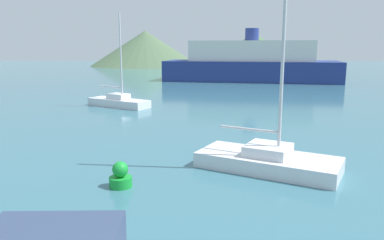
# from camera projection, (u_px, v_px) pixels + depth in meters

# --- Properties ---
(sailboat_inner) EXTENTS (5.56, 4.20, 10.18)m
(sailboat_inner) POSITION_uv_depth(u_px,v_px,m) (268.00, 158.00, 13.87)
(sailboat_inner) COLOR silver
(sailboat_inner) RESTS_ON ground_plane
(sailboat_middle) EXTENTS (5.17, 3.85, 6.93)m
(sailboat_middle) POSITION_uv_depth(u_px,v_px,m) (119.00, 101.00, 28.52)
(sailboat_middle) COLOR silver
(sailboat_middle) RESTS_ON ground_plane
(ferry_distant) EXTENTS (23.48, 10.54, 6.87)m
(ferry_distant) POSITION_uv_depth(u_px,v_px,m) (251.00, 63.00, 49.66)
(ferry_distant) COLOR navy
(ferry_distant) RESTS_ON ground_plane
(buoy_marker) EXTENTS (0.74, 0.74, 0.85)m
(buoy_marker) POSITION_uv_depth(u_px,v_px,m) (120.00, 176.00, 12.17)
(buoy_marker) COLOR green
(buoy_marker) RESTS_ON ground_plane
(hill_west) EXTENTS (26.05, 26.05, 8.22)m
(hill_west) POSITION_uv_depth(u_px,v_px,m) (145.00, 48.00, 89.07)
(hill_west) COLOR #4C6647
(hill_west) RESTS_ON ground_plane
(hill_central) EXTENTS (28.39, 28.39, 7.35)m
(hill_central) POSITION_uv_depth(u_px,v_px,m) (254.00, 50.00, 87.69)
(hill_central) COLOR #476B42
(hill_central) RESTS_ON ground_plane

